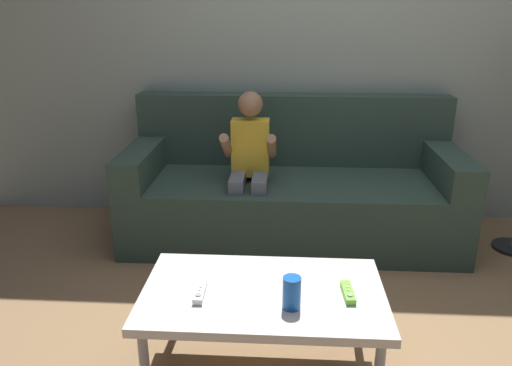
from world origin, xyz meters
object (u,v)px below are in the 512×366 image
at_px(game_remote_white_near_edge, 200,292).
at_px(soda_can, 292,293).
at_px(couch, 291,191).
at_px(game_remote_lime_center, 348,293).
at_px(person_seated_on_couch, 249,163).
at_px(coffee_table, 263,298).

xyz_separation_m(game_remote_white_near_edge, soda_can, (0.34, -0.06, 0.05)).
xyz_separation_m(couch, game_remote_lime_center, (0.20, -1.35, 0.10)).
distance_m(couch, game_remote_white_near_edge, 1.43).
xyz_separation_m(couch, person_seated_on_couch, (-0.26, -0.18, 0.24)).
xyz_separation_m(game_remote_white_near_edge, game_remote_lime_center, (0.55, 0.03, 0.00)).
bearing_deg(game_remote_white_near_edge, game_remote_lime_center, 3.33).
height_order(game_remote_white_near_edge, game_remote_lime_center, same).
bearing_deg(couch, soda_can, -90.54).
xyz_separation_m(person_seated_on_couch, coffee_table, (0.14, -1.15, -0.19)).
bearing_deg(soda_can, game_remote_white_near_edge, 170.25).
height_order(couch, coffee_table, couch).
distance_m(game_remote_white_near_edge, soda_can, 0.35).
relative_size(coffee_table, soda_can, 7.58).
xyz_separation_m(couch, coffee_table, (-0.12, -1.33, 0.06)).
relative_size(person_seated_on_couch, game_remote_lime_center, 6.68).
bearing_deg(game_remote_white_near_edge, coffee_table, 11.90).
distance_m(person_seated_on_couch, coffee_table, 1.17).
xyz_separation_m(person_seated_on_couch, game_remote_white_near_edge, (-0.10, -1.20, -0.14)).
relative_size(couch, game_remote_lime_center, 14.44).
distance_m(couch, soda_can, 1.44).
height_order(couch, person_seated_on_couch, person_seated_on_couch).
height_order(couch, soda_can, couch).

